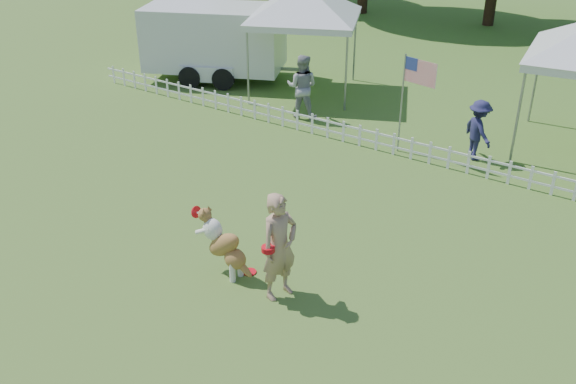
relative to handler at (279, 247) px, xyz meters
The scene contains 10 objects.
ground 1.31m from the handler, 150.50° to the right, with size 120.00×120.00×0.00m, color #396C22.
picket_fence 6.66m from the handler, 96.35° to the left, with size 22.00×0.08×0.60m, color white, non-canonical shape.
handler is the anchor object (origin of this frame).
dog 1.25m from the handler, behind, with size 1.21×0.40×1.25m, color brown, non-canonical shape.
frisbee_on_turf 1.32m from the handler, 165.06° to the left, with size 0.26×0.26×0.02m, color red.
canopy_tent_left 11.09m from the handler, 120.76° to the left, with size 3.27×3.27×3.38m, color silver, non-canonical shape.
cargo_trailer 12.69m from the handler, 134.90° to the left, with size 5.74×2.53×2.53m, color silver, non-canonical shape.
flag_pole 6.95m from the handler, 98.19° to the left, with size 1.00×0.10×2.61m, color gray, non-canonical shape.
spectator_a 8.71m from the handler, 120.53° to the left, with size 0.92×0.72×1.89m, color #939498.
spectator_b 7.60m from the handler, 83.56° to the left, with size 1.01×0.58×1.57m, color #222249.
Camera 1 is at (6.06, -7.16, 6.95)m, focal length 40.00 mm.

